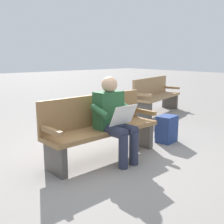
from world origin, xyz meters
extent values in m
plane|color=gray|center=(0.00, 0.00, 0.00)|extent=(40.00, 40.00, 0.00)
cube|color=olive|center=(0.00, 0.00, 0.42)|extent=(1.81, 0.53, 0.06)
cube|color=olive|center=(0.01, -0.21, 0.68)|extent=(1.80, 0.10, 0.45)
cube|color=olive|center=(-0.85, -0.02, 0.57)|extent=(0.07, 0.48, 0.06)
cube|color=olive|center=(0.85, 0.02, 0.57)|extent=(0.07, 0.48, 0.06)
cube|color=#4C4742|center=(-0.80, -0.02, 0.20)|extent=(0.09, 0.43, 0.39)
cube|color=#4C4742|center=(0.80, 0.02, 0.20)|extent=(0.09, 0.43, 0.39)
cube|color=#23512D|center=(-0.05, 0.05, 0.71)|extent=(0.41, 0.23, 0.52)
sphere|color=tan|center=(-0.05, 0.07, 1.07)|extent=(0.22, 0.22, 0.22)
cylinder|color=#282D42|center=(-0.15, 0.26, 0.47)|extent=(0.16, 0.42, 0.15)
cylinder|color=#282D42|center=(0.05, 0.26, 0.47)|extent=(0.16, 0.42, 0.15)
cylinder|color=#282D42|center=(-0.16, 0.44, 0.23)|extent=(0.13, 0.13, 0.45)
cylinder|color=#282D42|center=(0.04, 0.45, 0.23)|extent=(0.13, 0.13, 0.45)
cylinder|color=#23512D|center=(-0.29, 0.14, 0.74)|extent=(0.10, 0.32, 0.18)
cylinder|color=#23512D|center=(0.19, 0.16, 0.74)|extent=(0.10, 0.32, 0.18)
cube|color=silver|center=(-0.05, 0.35, 0.68)|extent=(0.40, 0.14, 0.27)
cube|color=navy|center=(-1.29, 0.11, 0.23)|extent=(0.37, 0.30, 0.46)
cube|color=navy|center=(-1.27, -0.03, 0.16)|extent=(0.24, 0.07, 0.21)
cube|color=#9E7A51|center=(-3.07, -1.57, 0.42)|extent=(1.86, 0.92, 0.06)
cube|color=#9E7A51|center=(-3.02, -1.77, 0.68)|extent=(1.75, 0.50, 0.45)
cube|color=#9E7A51|center=(-3.89, -1.78, 0.57)|extent=(0.18, 0.48, 0.06)
cube|color=#9E7A51|center=(-2.25, -1.35, 0.57)|extent=(0.18, 0.48, 0.06)
cube|color=#4C4742|center=(-3.84, -1.77, 0.20)|extent=(0.19, 0.44, 0.39)
cube|color=#4C4742|center=(-2.30, -1.36, 0.20)|extent=(0.19, 0.44, 0.39)
camera|label=1|loc=(2.39, 2.93, 1.46)|focal=44.20mm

